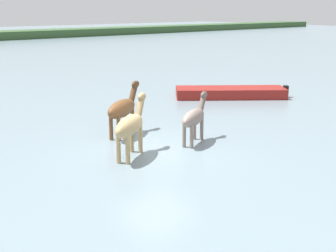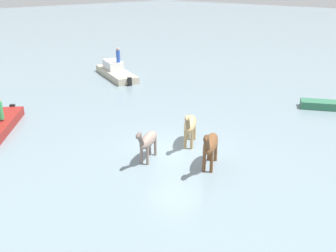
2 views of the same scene
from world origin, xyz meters
name	(u,v)px [view 2 (image 2 of 2)]	position (x,y,z in m)	size (l,w,h in m)	color
ground_plane	(176,152)	(0.00, 0.00, 0.00)	(202.11, 202.11, 0.00)	gray
horse_gray_outer	(190,125)	(-1.08, -0.12, 1.04)	(2.22, 1.67, 1.89)	tan
horse_rear_stallion	(148,141)	(1.48, -0.32, 0.93)	(2.08, 1.27, 1.68)	gray
horse_dark_mare	(210,144)	(0.10, 2.05, 1.04)	(2.31, 1.52, 1.90)	brown
boat_dinghy_port	(0,126)	(4.42, -8.79, 0.17)	(4.13, 4.52, 0.74)	maroon
boat_tender_starboard	(116,73)	(-7.39, -13.75, 0.33)	(3.58, 6.19, 1.38)	#B7AD93
boat_skiff_near	(334,107)	(-11.45, 2.63, 0.16)	(2.92, 3.84, 0.72)	#2D6B4C
person_helmsman_aft	(0,109)	(4.37, -8.64, 1.14)	(0.32, 0.32, 1.19)	#338C4C
person_spotter_bow	(118,56)	(-7.48, -13.45, 1.78)	(0.32, 0.32, 1.19)	#2D51B2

